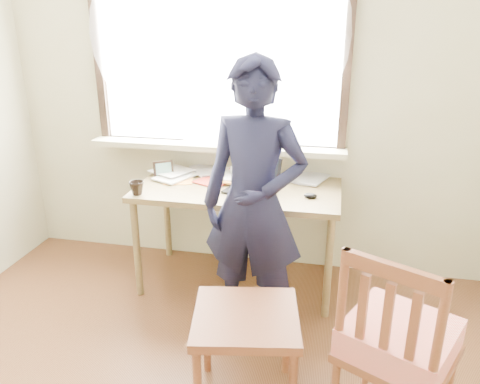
% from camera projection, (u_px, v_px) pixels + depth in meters
% --- Properties ---
extents(room_shell, '(3.52, 4.02, 2.61)m').
position_uv_depth(room_shell, '(135.00, 72.00, 1.52)').
color(room_shell, beige).
rests_on(room_shell, ground).
extents(desk, '(1.36, 0.68, 0.73)m').
position_uv_depth(desk, '(238.00, 198.00, 3.17)').
color(desk, olive).
rests_on(desk, ground).
extents(laptop, '(0.38, 0.34, 0.22)m').
position_uv_depth(laptop, '(254.00, 183.00, 3.07)').
color(laptop, black).
rests_on(laptop, desk).
extents(mug_white, '(0.16, 0.16, 0.09)m').
position_uv_depth(mug_white, '(238.00, 171.00, 3.33)').
color(mug_white, white).
rests_on(mug_white, desk).
extents(mug_dark, '(0.11, 0.11, 0.09)m').
position_uv_depth(mug_dark, '(137.00, 188.00, 3.00)').
color(mug_dark, black).
rests_on(mug_dark, desk).
extents(mouse, '(0.08, 0.06, 0.03)m').
position_uv_depth(mouse, '(310.00, 196.00, 2.95)').
color(mouse, black).
rests_on(mouse, desk).
extents(desk_clutter, '(0.68, 0.50, 0.05)m').
position_uv_depth(desk_clutter, '(194.00, 174.00, 3.32)').
color(desk_clutter, '#B22F20').
rests_on(desk_clutter, desk).
extents(book_a, '(0.32, 0.33, 0.03)m').
position_uv_depth(book_a, '(195.00, 172.00, 3.41)').
color(book_a, white).
rests_on(book_a, desk).
extents(book_b, '(0.28, 0.32, 0.02)m').
position_uv_depth(book_b, '(298.00, 176.00, 3.33)').
color(book_b, white).
rests_on(book_b, desk).
extents(picture_frame, '(0.13, 0.09, 0.11)m').
position_uv_depth(picture_frame, '(163.00, 170.00, 3.32)').
color(picture_frame, black).
rests_on(picture_frame, desk).
extents(work_chair, '(0.56, 0.55, 0.50)m').
position_uv_depth(work_chair, '(246.00, 328.00, 2.21)').
color(work_chair, brown).
rests_on(work_chair, ground).
extents(side_chair, '(0.59, 0.58, 0.96)m').
position_uv_depth(side_chair, '(398.00, 342.00, 1.99)').
color(side_chair, brown).
rests_on(side_chair, ground).
extents(person, '(0.64, 0.46, 1.64)m').
position_uv_depth(person, '(254.00, 204.00, 2.63)').
color(person, black).
rests_on(person, ground).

